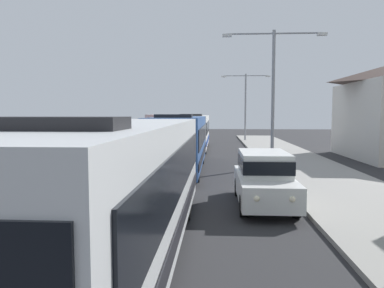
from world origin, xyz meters
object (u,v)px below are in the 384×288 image
(white_suv, at_px, (264,176))
(box_truck_oncoming, at_px, (161,130))
(bus_lead, at_px, (124,184))
(bus_second_in_line, at_px, (180,141))
(bus_middle, at_px, (194,131))
(streetlamp_far, at_px, (246,100))
(streetlamp_mid, at_px, (273,83))

(white_suv, relative_size, box_truck_oncoming, 0.66)
(bus_lead, bearing_deg, box_truck_oncoming, 96.84)
(bus_second_in_line, distance_m, white_suv, 8.56)
(bus_middle, height_order, box_truck_oncoming, bus_middle)
(bus_second_in_line, xyz_separation_m, streetlamp_far, (5.40, 22.83, 3.17))
(box_truck_oncoming, relative_size, streetlamp_far, 0.97)
(bus_second_in_line, relative_size, white_suv, 2.25)
(streetlamp_mid, bearing_deg, bus_second_in_line, -161.52)
(bus_second_in_line, height_order, streetlamp_mid, streetlamp_mid)
(bus_second_in_line, distance_m, box_truck_oncoming, 15.08)
(bus_lead, bearing_deg, bus_second_in_line, 90.00)
(streetlamp_far, bearing_deg, bus_middle, -117.40)
(bus_second_in_line, distance_m, streetlamp_far, 23.67)
(box_truck_oncoming, xyz_separation_m, streetlamp_far, (8.70, 8.12, 3.16))
(bus_second_in_line, relative_size, streetlamp_mid, 1.37)
(bus_lead, bearing_deg, bus_middle, 90.00)
(bus_second_in_line, bearing_deg, bus_middle, 90.00)
(bus_middle, height_order, streetlamp_far, streetlamp_far)
(streetlamp_far, bearing_deg, bus_second_in_line, -103.30)
(white_suv, bearing_deg, bus_lead, -125.77)
(bus_lead, xyz_separation_m, streetlamp_mid, (5.40, 14.63, 3.39))
(box_truck_oncoming, height_order, streetlamp_mid, streetlamp_mid)
(bus_middle, xyz_separation_m, streetlamp_far, (5.40, 10.41, 3.17))
(bus_middle, xyz_separation_m, box_truck_oncoming, (-3.30, 2.30, 0.01))
(bus_lead, relative_size, bus_middle, 1.01)
(bus_second_in_line, relative_size, box_truck_oncoming, 1.48)
(bus_lead, bearing_deg, streetlamp_mid, 69.75)
(box_truck_oncoming, bearing_deg, bus_middle, -34.83)
(bus_second_in_line, relative_size, bus_middle, 0.95)
(bus_lead, height_order, white_suv, bus_lead)
(bus_lead, bearing_deg, white_suv, 54.23)
(bus_middle, xyz_separation_m, white_suv, (3.70, -20.11, -0.66))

